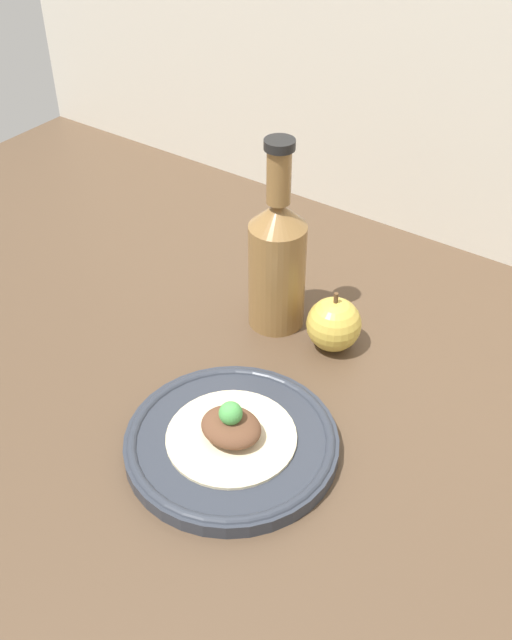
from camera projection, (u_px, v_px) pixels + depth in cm
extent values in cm
cube|color=brown|center=(265.00, 448.00, 90.64)|extent=(180.00, 110.00, 4.00)
cylinder|color=#2D333D|center=(232.00, 443.00, 87.26)|extent=(25.06, 25.06, 1.85)
torus|color=#2D333D|center=(231.00, 440.00, 86.86)|extent=(24.35, 24.35, 1.30)
cylinder|color=beige|center=(231.00, 437.00, 86.56)|extent=(15.25, 15.25, 0.40)
ellipsoid|color=brown|center=(231.00, 427.00, 85.55)|extent=(7.28, 6.19, 2.86)
sphere|color=#4CA34C|center=(231.00, 413.00, 84.15)|extent=(2.74, 2.74, 2.74)
cylinder|color=olive|center=(277.00, 275.00, 102.06)|extent=(7.85, 7.85, 15.64)
cone|color=olive|center=(278.00, 214.00, 96.11)|extent=(7.85, 7.85, 3.53)
cylinder|color=olive|center=(279.00, 176.00, 92.74)|extent=(3.14, 3.14, 7.32)
cylinder|color=black|center=(280.00, 144.00, 90.10)|extent=(3.92, 3.92, 1.20)
sphere|color=gold|center=(334.00, 324.00, 100.24)|extent=(7.46, 7.46, 7.46)
cylinder|color=brown|center=(336.00, 299.00, 97.56)|extent=(0.60, 0.60, 1.68)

